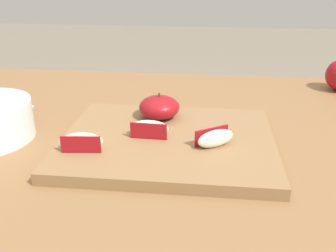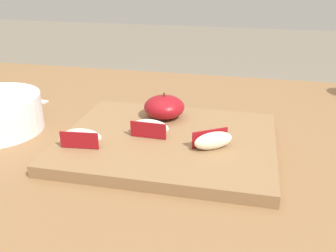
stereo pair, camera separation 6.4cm
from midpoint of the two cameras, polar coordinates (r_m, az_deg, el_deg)
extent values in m
cube|color=brown|center=(0.71, -3.56, -2.43)|extent=(1.39, 0.83, 0.03)
cube|color=olive|center=(0.65, -2.81, -2.46)|extent=(0.36, 0.29, 0.02)
ellipsoid|color=maroon|center=(0.72, -3.88, 2.82)|extent=(0.08, 0.08, 0.04)
cylinder|color=#4C3319|center=(0.71, -3.93, 4.58)|extent=(0.00, 0.00, 0.01)
ellipsoid|color=#F4EACC|center=(0.61, 4.25, -1.96)|extent=(0.07, 0.05, 0.03)
cube|color=maroon|center=(0.62, 3.69, -1.54)|extent=(0.05, 0.04, 0.03)
ellipsoid|color=#F4EACC|center=(0.62, -15.76, -2.29)|extent=(0.07, 0.03, 0.03)
cube|color=maroon|center=(0.61, -16.05, -2.78)|extent=(0.06, 0.01, 0.03)
ellipsoid|color=#F4EACC|center=(0.65, -5.61, -0.39)|extent=(0.07, 0.02, 0.03)
cube|color=maroon|center=(0.64, -5.86, -0.83)|extent=(0.06, 0.00, 0.03)
cube|color=silver|center=(0.92, -24.05, 2.92)|extent=(0.09, 0.04, 0.00)
camera|label=1|loc=(0.03, -92.86, -1.26)|focal=40.17mm
camera|label=2|loc=(0.03, 87.14, 1.26)|focal=40.17mm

